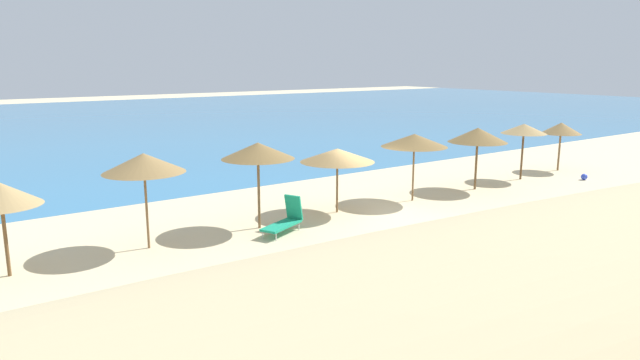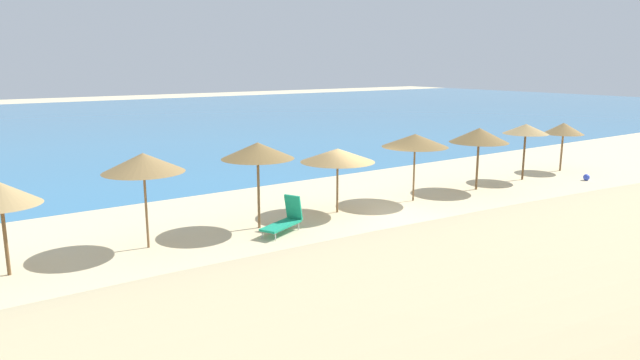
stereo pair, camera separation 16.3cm
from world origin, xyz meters
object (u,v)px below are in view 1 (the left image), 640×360
Objects in this scene: beach_umbrella_7 at (524,129)px; beach_ball at (584,177)px; beach_umbrella_2 at (144,163)px; beach_umbrella_3 at (258,151)px; beach_umbrella_1 at (0,194)px; beach_umbrella_4 at (337,155)px; beach_umbrella_8 at (561,128)px; lounge_chair_1 at (285,220)px; beach_umbrella_5 at (414,140)px; beach_umbrella_6 at (478,135)px.

beach_ball is (2.26, -1.83, -2.21)m from beach_umbrella_7.
beach_umbrella_2 is 3.68m from beach_umbrella_3.
beach_umbrella_1 reaches higher than beach_ball.
beach_umbrella_2 is at bearing 178.98° from beach_umbrella_7.
beach_umbrella_4 is at bearing -0.07° from beach_umbrella_2.
beach_umbrella_8 is 17.02m from lounge_chair_1.
beach_umbrella_7 is (7.07, 0.03, -0.04)m from beach_umbrella_5.
beach_umbrella_7 is 1.07× the size of beach_umbrella_8.
beach_umbrella_8 is at bearing -111.20° from lounge_chair_1.
beach_umbrella_6 is at bearing -1.65° from beach_umbrella_5.
beach_umbrella_1 is 10.63m from beach_umbrella_4.
beach_ball is at bearing -7.20° from beach_umbrella_3.
beach_umbrella_7 is 8.91× the size of beach_ball.
beach_umbrella_1 is 17.79m from beach_umbrella_6.
beach_umbrella_5 is at bearing -1.85° from beach_umbrella_2.
beach_umbrella_2 reaches higher than lounge_chair_1.
beach_umbrella_2 is 0.99× the size of beach_umbrella_3.
beach_umbrella_5 is (14.13, -0.24, 0.25)m from beach_umbrella_1.
beach_umbrella_7 reaches higher than beach_ball.
beach_umbrella_5 is at bearing 178.35° from beach_umbrella_6.
beach_umbrella_5 is 1.02× the size of beach_umbrella_7.
beach_umbrella_3 is at bearing -178.42° from beach_umbrella_4.
beach_umbrella_6 reaches higher than beach_umbrella_4.
beach_ball is (16.13, -2.04, -2.42)m from beach_umbrella_3.
lounge_chair_1 is (7.76, -0.92, -1.73)m from beach_umbrella_1.
beach_umbrella_8 is at bearing 0.10° from beach_umbrella_1.
beach_umbrella_5 is at bearing -178.47° from beach_umbrella_8.
lounge_chair_1 is (-16.91, -0.96, -1.71)m from beach_umbrella_8.
beach_umbrella_7 is at bearing -111.45° from lounge_chair_1.
beach_ball is at bearing -4.96° from beach_umbrella_1.
beach_umbrella_3 is 2.38m from lounge_chair_1.
beach_umbrella_6 is (14.12, -0.44, -0.20)m from beach_umbrella_2.
beach_umbrella_3 is 6.80m from beach_umbrella_5.
beach_umbrella_3 reaches higher than beach_umbrella_7.
beach_umbrella_4 is (10.63, 0.09, -0.04)m from beach_umbrella_1.
lounge_chair_1 is at bearing -65.11° from beach_umbrella_3.
beach_ball is at bearing -120.06° from beach_umbrella_8.
lounge_chair_1 is at bearing -13.91° from beach_umbrella_2.
beach_umbrella_5 is at bearing 169.09° from beach_ball.
beach_umbrella_4 is 7.17m from beach_umbrella_6.
beach_umbrella_2 is at bearing 178.20° from beach_umbrella_6.
beach_umbrella_8 is 1.39× the size of lounge_chair_1.
lounge_chair_1 is at bearing -177.01° from beach_umbrella_7.
beach_umbrella_7 is at bearing 2.19° from beach_umbrella_6.
beach_umbrella_1 is 8.40× the size of beach_ball.
beach_umbrella_4 is 1.11× the size of beach_umbrella_8.
lounge_chair_1 is at bearing -6.72° from beach_umbrella_1.
beach_umbrella_3 is 1.07× the size of beach_umbrella_6.
beach_umbrella_6 is at bearing -1.80° from beach_umbrella_2.
beach_umbrella_8 reaches higher than beach_umbrella_4.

